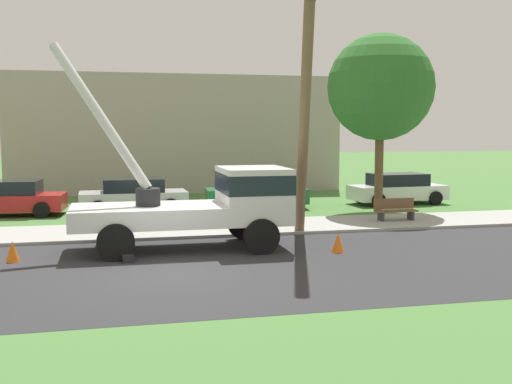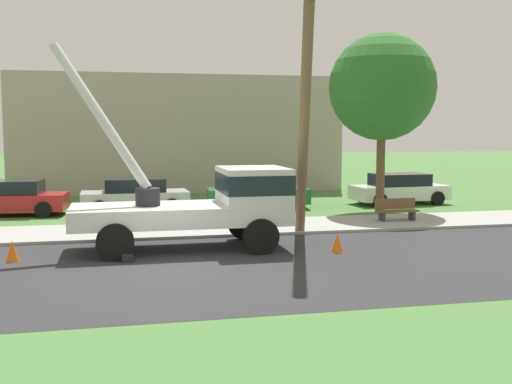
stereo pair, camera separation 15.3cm
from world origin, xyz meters
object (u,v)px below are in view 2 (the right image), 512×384
at_px(traffic_cone_behind, 12,251).
at_px(parked_sedan_red, 10,198).
at_px(parked_sedan_green, 258,192).
at_px(parked_sedan_silver, 135,195).
at_px(park_bench, 396,211).
at_px(roadside_tree_near, 382,88).
at_px(traffic_cone_ahead, 337,243).
at_px(utility_truck, 210,200).
at_px(parked_sedan_white, 399,189).
at_px(leaning_utility_pole, 305,103).

xyz_separation_m(traffic_cone_behind, parked_sedan_red, (-1.49, 9.29, 0.43)).
xyz_separation_m(parked_sedan_red, parked_sedan_green, (10.26, 0.07, 0.00)).
relative_size(parked_sedan_silver, park_bench, 2.77).
distance_m(parked_sedan_silver, roadside_tree_near, 11.27).
height_order(traffic_cone_ahead, parked_sedan_silver, parked_sedan_silver).
xyz_separation_m(utility_truck, park_bench, (7.47, 3.31, -0.95)).
height_order(parked_sedan_green, parked_sedan_white, same).
bearing_deg(parked_sedan_white, parked_sedan_green, -179.90).
bearing_deg(traffic_cone_behind, parked_sedan_red, 99.12).
bearing_deg(leaning_utility_pole, utility_truck, -176.16).
height_order(traffic_cone_ahead, parked_sedan_white, parked_sedan_white).
bearing_deg(parked_sedan_red, traffic_cone_behind, -80.88).
height_order(utility_truck, parked_sedan_white, utility_truck).
xyz_separation_m(parked_sedan_green, park_bench, (4.07, -5.33, -0.25)).
xyz_separation_m(utility_truck, parked_sedan_green, (3.41, 8.64, -0.70)).
relative_size(traffic_cone_behind, roadside_tree_near, 0.08).
bearing_deg(roadside_tree_near, park_bench, -103.46).
bearing_deg(park_bench, roadside_tree_near, 76.54).
xyz_separation_m(parked_sedan_green, parked_sedan_white, (6.74, 0.01, 0.00)).
distance_m(utility_truck, park_bench, 8.23).
distance_m(leaning_utility_pole, parked_sedan_white, 11.66).
xyz_separation_m(traffic_cone_ahead, parked_sedan_white, (6.73, 10.12, 0.43)).
relative_size(parked_sedan_white, park_bench, 2.82).
distance_m(utility_truck, parked_sedan_white, 13.35).
xyz_separation_m(traffic_cone_behind, parked_sedan_green, (8.77, 9.36, 0.43)).
xyz_separation_m(traffic_cone_ahead, parked_sedan_silver, (-5.32, 9.98, 0.43)).
relative_size(traffic_cone_ahead, parked_sedan_green, 0.12).
xyz_separation_m(parked_sedan_green, roadside_tree_near, (4.84, -2.10, 4.48)).
bearing_deg(traffic_cone_behind, utility_truck, 7.71).
relative_size(parked_sedan_silver, roadside_tree_near, 0.60).
relative_size(utility_truck, traffic_cone_ahead, 12.07).
bearing_deg(traffic_cone_ahead, park_bench, 49.66).
xyz_separation_m(leaning_utility_pole, parked_sedan_green, (0.46, 8.44, -3.56)).
bearing_deg(parked_sedan_silver, parked_sedan_red, 179.37).
relative_size(parked_sedan_red, parked_sedan_green, 1.00).
bearing_deg(parked_sedan_white, traffic_cone_behind, -148.85).
height_order(traffic_cone_ahead, traffic_cone_behind, same).
xyz_separation_m(parked_sedan_red, parked_sedan_silver, (4.95, -0.05, 0.00)).
xyz_separation_m(traffic_cone_ahead, parked_sedan_green, (-0.01, 10.11, 0.43)).
height_order(parked_sedan_green, park_bench, parked_sedan_green).
distance_m(park_bench, roadside_tree_near, 5.78).
distance_m(parked_sedan_red, parked_sedan_white, 17.00).
bearing_deg(park_bench, parked_sedan_white, 63.41).
height_order(utility_truck, park_bench, utility_truck).
height_order(traffic_cone_ahead, park_bench, park_bench).
height_order(traffic_cone_behind, parked_sedan_silver, parked_sedan_silver).
distance_m(traffic_cone_ahead, parked_sedan_red, 14.36).
relative_size(parked_sedan_green, roadside_tree_near, 0.61).
bearing_deg(parked_sedan_red, park_bench, -20.14).
bearing_deg(traffic_cone_ahead, parked_sedan_green, 90.05).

